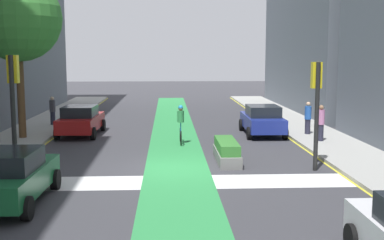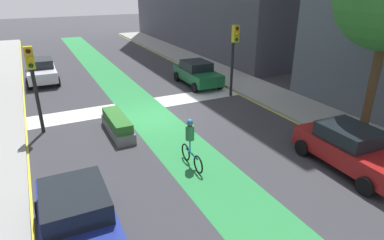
# 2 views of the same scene
# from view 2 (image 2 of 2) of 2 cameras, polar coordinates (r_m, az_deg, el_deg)

# --- Properties ---
(ground_plane) EXTENTS (120.00, 120.00, 0.00)m
(ground_plane) POSITION_cam_2_polar(r_m,az_deg,el_deg) (16.93, -6.57, 0.52)
(ground_plane) COLOR #38383D
(bike_lane_paint) EXTENTS (2.40, 60.00, 0.01)m
(bike_lane_paint) POSITION_cam_2_polar(r_m,az_deg,el_deg) (16.88, -7.11, 0.44)
(bike_lane_paint) COLOR #2D8C47
(bike_lane_paint) RESTS_ON ground_plane
(crosswalk_band) EXTENTS (12.00, 1.80, 0.01)m
(crosswalk_band) POSITION_cam_2_polar(r_m,az_deg,el_deg) (18.71, -8.70, 2.60)
(crosswalk_band) COLOR silver
(crosswalk_band) RESTS_ON ground_plane
(sidewalk_left) EXTENTS (3.00, 60.00, 0.15)m
(sidewalk_left) POSITION_cam_2_polar(r_m,az_deg,el_deg) (20.50, 13.52, 4.23)
(sidewalk_left) COLOR #9E9E99
(sidewalk_left) RESTS_ON ground_plane
(curb_stripe_left) EXTENTS (0.16, 60.00, 0.01)m
(curb_stripe_left) POSITION_cam_2_polar(r_m,az_deg,el_deg) (19.62, 10.10, 3.48)
(curb_stripe_left) COLOR yellow
(curb_stripe_left) RESTS_ON ground_plane
(curb_stripe_right) EXTENTS (0.16, 60.00, 0.01)m
(curb_stripe_right) POSITION_cam_2_polar(r_m,az_deg,el_deg) (16.13, -26.98, -3.10)
(curb_stripe_right) COLOR yellow
(curb_stripe_right) RESTS_ON ground_plane
(traffic_signal_near_right) EXTENTS (0.35, 0.52, 3.96)m
(traffic_signal_near_right) POSITION_cam_2_polar(r_m,az_deg,el_deg) (15.67, -26.04, 7.26)
(traffic_signal_near_right) COLOR black
(traffic_signal_near_right) RESTS_ON ground_plane
(traffic_signal_near_left) EXTENTS (0.35, 0.52, 4.21)m
(traffic_signal_near_left) POSITION_cam_2_polar(r_m,az_deg,el_deg) (19.39, 7.35, 12.44)
(traffic_signal_near_left) COLOR black
(traffic_signal_near_left) RESTS_ON ground_plane
(car_green_left_near) EXTENTS (2.10, 4.24, 1.57)m
(car_green_left_near) POSITION_cam_2_polar(r_m,az_deg,el_deg) (22.12, 0.92, 8.18)
(car_green_left_near) COLOR #196033
(car_green_left_near) RESTS_ON ground_plane
(car_red_left_far) EXTENTS (2.15, 4.26, 1.57)m
(car_red_left_far) POSITION_cam_2_polar(r_m,az_deg,el_deg) (13.33, 25.87, -4.36)
(car_red_left_far) COLOR #A51919
(car_red_left_far) RESTS_ON ground_plane
(car_blue_right_far) EXTENTS (2.07, 4.22, 1.57)m
(car_blue_right_far) POSITION_cam_2_polar(r_m,az_deg,el_deg) (9.18, -19.30, -16.06)
(car_blue_right_far) COLOR navy
(car_blue_right_far) RESTS_ON ground_plane
(car_white_right_near) EXTENTS (2.08, 4.23, 1.57)m
(car_white_right_near) POSITION_cam_2_polar(r_m,az_deg,el_deg) (25.07, -24.77, 7.84)
(car_white_right_near) COLOR silver
(car_white_right_near) RESTS_ON ground_plane
(cyclist_in_lane) EXTENTS (0.32, 1.73, 1.86)m
(cyclist_in_lane) POSITION_cam_2_polar(r_m,az_deg,el_deg) (12.04, -0.23, -3.85)
(cyclist_in_lane) COLOR black
(cyclist_in_lane) RESTS_ON ground_plane
(median_planter) EXTENTS (0.82, 3.04, 0.85)m
(median_planter) POSITION_cam_2_polar(r_m,az_deg,el_deg) (15.27, -12.86, -0.84)
(median_planter) COLOR slate
(median_planter) RESTS_ON ground_plane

